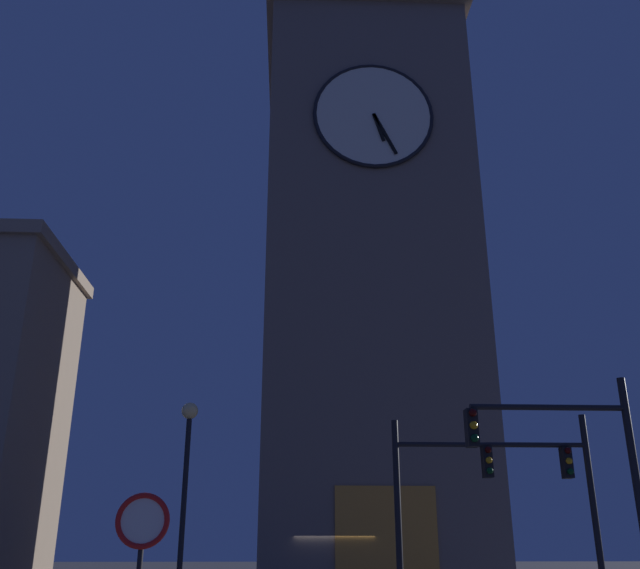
# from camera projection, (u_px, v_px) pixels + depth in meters

# --- Properties ---
(clocktower) EXTENTS (8.58, 9.05, 30.57)m
(clocktower) POSITION_uv_depth(u_px,v_px,m) (365.00, 286.00, 29.05)
(clocktower) COLOR #75665B
(clocktower) RESTS_ON ground_plane
(traffic_signal_near) EXTENTS (2.72, 0.41, 5.31)m
(traffic_signal_near) POSITION_uv_depth(u_px,v_px,m) (557.00, 496.00, 16.97)
(traffic_signal_near) COLOR black
(traffic_signal_near) RESTS_ON ground_plane
(traffic_signal_mid) EXTENTS (3.39, 0.41, 5.45)m
(traffic_signal_mid) POSITION_uv_depth(u_px,v_px,m) (581.00, 473.00, 13.72)
(traffic_signal_mid) COLOR black
(traffic_signal_mid) RESTS_ON ground_plane
(traffic_signal_far) EXTENTS (4.43, 0.41, 5.13)m
(traffic_signal_far) POSITION_uv_depth(u_px,v_px,m) (460.00, 492.00, 16.86)
(traffic_signal_far) COLOR black
(traffic_signal_far) RESTS_ON ground_plane
(street_lamp) EXTENTS (0.44, 0.44, 5.81)m
(street_lamp) POSITION_uv_depth(u_px,v_px,m) (186.00, 473.00, 18.14)
(street_lamp) COLOR black
(street_lamp) RESTS_ON ground_plane
(no_horn_sign) EXTENTS (0.78, 0.14, 2.91)m
(no_horn_sign) POSITION_uv_depth(u_px,v_px,m) (141.00, 538.00, 9.96)
(no_horn_sign) COLOR black
(no_horn_sign) RESTS_ON ground_plane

